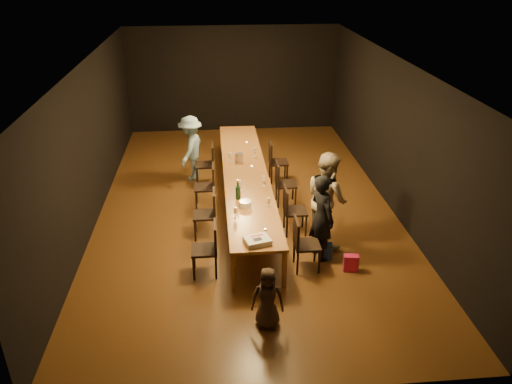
{
  "coord_description": "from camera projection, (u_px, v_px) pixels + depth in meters",
  "views": [
    {
      "loc": [
        -0.63,
        -9.35,
        4.85
      ],
      "look_at": [
        0.09,
        -1.45,
        1.0
      ],
      "focal_mm": 35.0,
      "sensor_mm": 36.0,
      "label": 1
    }
  ],
  "objects": [
    {
      "name": "champagne_bottle",
      "position": [
        238.0,
        189.0,
        9.05
      ],
      "size": [
        0.1,
        0.1,
        0.38
      ],
      "primitive_type": null,
      "rotation": [
        0.0,
        0.0,
        -0.19
      ],
      "color": "black",
      "rests_on": "table"
    },
    {
      "name": "tealight_near",
      "position": [
        265.0,
        230.0,
        8.09
      ],
      "size": [
        0.05,
        0.05,
        0.03
      ],
      "primitive_type": "cylinder",
      "color": "#B2B7B2",
      "rests_on": "table"
    },
    {
      "name": "plate_stack",
      "position": [
        245.0,
        204.0,
        8.81
      ],
      "size": [
        0.22,
        0.22,
        0.12
      ],
      "primitive_type": "cylinder",
      "rotation": [
        0.0,
        0.0,
        -0.01
      ],
      "color": "white",
      "rests_on": "table"
    },
    {
      "name": "wineglass_0",
      "position": [
        235.0,
        213.0,
        8.43
      ],
      "size": [
        0.06,
        0.06,
        0.21
      ],
      "primitive_type": null,
      "color": "beige",
      "rests_on": "table"
    },
    {
      "name": "chair_right_1",
      "position": [
        295.0,
        210.0,
        9.33
      ],
      "size": [
        0.42,
        0.42,
        0.93
      ],
      "primitive_type": null,
      "rotation": [
        0.0,
        0.0,
        -1.57
      ],
      "color": "black",
      "rests_on": "ground"
    },
    {
      "name": "chair_left_1",
      "position": [
        204.0,
        214.0,
        9.19
      ],
      "size": [
        0.42,
        0.42,
        0.93
      ],
      "primitive_type": null,
      "rotation": [
        0.0,
        0.0,
        1.57
      ],
      "color": "black",
      "rests_on": "ground"
    },
    {
      "name": "chair_right_0",
      "position": [
        307.0,
        244.0,
        8.26
      ],
      "size": [
        0.42,
        0.42,
        0.93
      ],
      "primitive_type": null,
      "rotation": [
        0.0,
        0.0,
        -1.57
      ],
      "color": "black",
      "rests_on": "ground"
    },
    {
      "name": "ground",
      "position": [
        246.0,
        205.0,
        10.54
      ],
      "size": [
        10.0,
        10.0,
        0.0
      ],
      "primitive_type": "plane",
      "color": "#472C11",
      "rests_on": "ground"
    },
    {
      "name": "room_shell",
      "position": [
        245.0,
        110.0,
        9.64
      ],
      "size": [
        6.04,
        10.04,
        3.02
      ],
      "color": "black",
      "rests_on": "ground"
    },
    {
      "name": "child",
      "position": [
        268.0,
        298.0,
        6.96
      ],
      "size": [
        0.5,
        0.37,
        0.95
      ],
      "primitive_type": "imported",
      "rotation": [
        0.0,
        0.0,
        -0.16
      ],
      "color": "#423125",
      "rests_on": "ground"
    },
    {
      "name": "tealight_far",
      "position": [
        247.0,
        143.0,
        11.75
      ],
      "size": [
        0.05,
        0.05,
        0.03
      ],
      "primitive_type": "cylinder",
      "color": "#B2B7B2",
      "rests_on": "table"
    },
    {
      "name": "chair_right_3",
      "position": [
        279.0,
        162.0,
        11.48
      ],
      "size": [
        0.42,
        0.42,
        0.93
      ],
      "primitive_type": null,
      "rotation": [
        0.0,
        0.0,
        -1.57
      ],
      "color": "black",
      "rests_on": "ground"
    },
    {
      "name": "woman_birthday",
      "position": [
        322.0,
        217.0,
        8.44
      ],
      "size": [
        0.56,
        0.67,
        1.56
      ],
      "primitive_type": "imported",
      "rotation": [
        0.0,
        0.0,
        1.95
      ],
      "color": "black",
      "rests_on": "ground"
    },
    {
      "name": "gift_bag_blue",
      "position": [
        325.0,
        251.0,
        8.65
      ],
      "size": [
        0.26,
        0.2,
        0.3
      ],
      "primitive_type": "cube",
      "rotation": [
        0.0,
        0.0,
        -0.19
      ],
      "color": "#234C9A",
      "rests_on": "ground"
    },
    {
      "name": "gift_bag_red",
      "position": [
        351.0,
        263.0,
        8.33
      ],
      "size": [
        0.26,
        0.17,
        0.29
      ],
      "primitive_type": "cube",
      "rotation": [
        0.0,
        0.0,
        -0.16
      ],
      "color": "#E4225C",
      "rests_on": "ground"
    },
    {
      "name": "chair_left_0",
      "position": [
        204.0,
        249.0,
        8.12
      ],
      "size": [
        0.42,
        0.42,
        0.93
      ],
      "primitive_type": null,
      "rotation": [
        0.0,
        0.0,
        1.57
      ],
      "color": "black",
      "rests_on": "ground"
    },
    {
      "name": "table",
      "position": [
        245.0,
        175.0,
        10.24
      ],
      "size": [
        0.9,
        6.0,
        0.75
      ],
      "color": "olive",
      "rests_on": "ground"
    },
    {
      "name": "woman_tan",
      "position": [
        327.0,
        198.0,
        8.87
      ],
      "size": [
        0.91,
        1.02,
        1.75
      ],
      "primitive_type": "imported",
      "rotation": [
        0.0,
        0.0,
        1.92
      ],
      "color": "tan",
      "rests_on": "ground"
    },
    {
      "name": "wineglass_3",
      "position": [
        264.0,
        181.0,
        9.59
      ],
      "size": [
        0.06,
        0.06,
        0.21
      ],
      "primitive_type": null,
      "color": "beige",
      "rests_on": "table"
    },
    {
      "name": "tealight_mid",
      "position": [
        252.0,
        167.0,
        10.44
      ],
      "size": [
        0.05,
        0.05,
        0.03
      ],
      "primitive_type": "cylinder",
      "color": "#B2B7B2",
      "rests_on": "table"
    },
    {
      "name": "wineglass_4",
      "position": [
        230.0,
        157.0,
        10.69
      ],
      "size": [
        0.06,
        0.06,
        0.21
      ],
      "primitive_type": null,
      "color": "silver",
      "rests_on": "table"
    },
    {
      "name": "birthday_cake",
      "position": [
        257.0,
        241.0,
        7.73
      ],
      "size": [
        0.45,
        0.4,
        0.09
      ],
      "rotation": [
        0.0,
        0.0,
        0.27
      ],
      "color": "white",
      "rests_on": "table"
    },
    {
      "name": "ice_bucket",
      "position": [
        239.0,
        157.0,
        10.69
      ],
      "size": [
        0.21,
        0.21,
        0.2
      ],
      "primitive_type": "cylinder",
      "rotation": [
        0.0,
        0.0,
        -0.16
      ],
      "color": "#B5B5BA",
      "rests_on": "table"
    },
    {
      "name": "wineglass_1",
      "position": [
        268.0,
        203.0,
        8.75
      ],
      "size": [
        0.06,
        0.06,
        0.21
      ],
      "primitive_type": null,
      "color": "beige",
      "rests_on": "table"
    },
    {
      "name": "chair_left_2",
      "position": [
        204.0,
        187.0,
        10.27
      ],
      "size": [
        0.42,
        0.42,
        0.93
      ],
      "primitive_type": null,
      "rotation": [
        0.0,
        0.0,
        1.57
      ],
      "color": "black",
      "rests_on": "ground"
    },
    {
      "name": "man_blue",
      "position": [
        191.0,
        148.0,
        11.47
      ],
      "size": [
        0.83,
        1.1,
        1.5
      ],
      "primitive_type": "imported",
      "rotation": [
        0.0,
        0.0,
        -1.89
      ],
      "color": "#83AECB",
      "rests_on": "ground"
    },
    {
      "name": "chair_left_3",
      "position": [
        205.0,
        164.0,
        11.35
      ],
      "size": [
        0.42,
        0.42,
        0.93
      ],
      "primitive_type": null,
      "rotation": [
        0.0,
        0.0,
        1.57
      ],
      "color": "black",
      "rests_on": "ground"
    },
    {
      "name": "wineglass_2",
      "position": [
        240.0,
        186.0,
        9.4
      ],
      "size": [
        0.06,
        0.06,
        0.21
      ],
      "primitive_type": null,
      "color": "silver",
      "rests_on": "table"
    },
    {
      "name": "chair_right_2",
      "position": [
        286.0,
        183.0,
        10.41
      ],
      "size": [
        0.42,
        0.42,
        0.93
      ],
      "primitive_type": null,
      "rotation": [
        0.0,
        0.0,
        -1.57
      ],
      "color": "black",
      "rests_on": "ground"
    },
    {
      "name": "wineglass_5",
      "position": [
        255.0,
        152.0,
        10.95
      ],
      "size": [
        0.06,
        0.06,
        0.21
      ],
      "primitive_type": null,
      "color": "silver",
      "rests_on": "table"
    }
  ]
}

